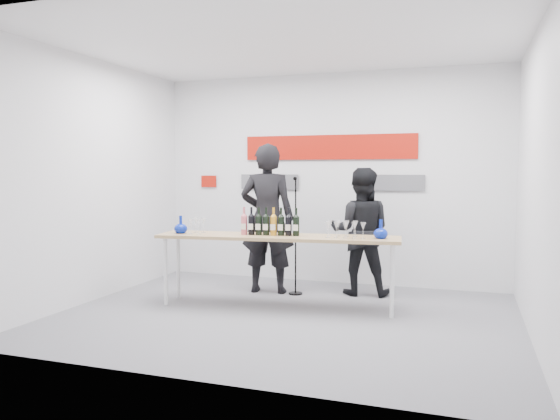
{
  "coord_description": "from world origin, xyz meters",
  "views": [
    {
      "loc": [
        1.89,
        -5.66,
        1.62
      ],
      "look_at": [
        -0.21,
        0.45,
        1.15
      ],
      "focal_mm": 35.0,
      "sensor_mm": 36.0,
      "label": 1
    }
  ],
  "objects_px": {
    "tasting_table": "(277,241)",
    "presenter_right": "(361,231)",
    "presenter_left": "(267,219)",
    "mic_stand": "(295,259)"
  },
  "relations": [
    {
      "from": "tasting_table",
      "to": "presenter_left",
      "type": "height_order",
      "value": "presenter_left"
    },
    {
      "from": "mic_stand",
      "to": "presenter_right",
      "type": "bearing_deg",
      "value": 20.9
    },
    {
      "from": "tasting_table",
      "to": "presenter_right",
      "type": "bearing_deg",
      "value": 44.85
    },
    {
      "from": "tasting_table",
      "to": "mic_stand",
      "type": "xyz_separation_m",
      "value": [
        0.0,
        0.72,
        -0.32
      ]
    },
    {
      "from": "presenter_right",
      "to": "mic_stand",
      "type": "distance_m",
      "value": 0.92
    },
    {
      "from": "presenter_left",
      "to": "presenter_right",
      "type": "bearing_deg",
      "value": -174.96
    },
    {
      "from": "presenter_right",
      "to": "mic_stand",
      "type": "height_order",
      "value": "presenter_right"
    },
    {
      "from": "tasting_table",
      "to": "presenter_left",
      "type": "xyz_separation_m",
      "value": [
        -0.39,
        0.72,
        0.19
      ]
    },
    {
      "from": "tasting_table",
      "to": "mic_stand",
      "type": "height_order",
      "value": "mic_stand"
    },
    {
      "from": "tasting_table",
      "to": "mic_stand",
      "type": "distance_m",
      "value": 0.79
    }
  ]
}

